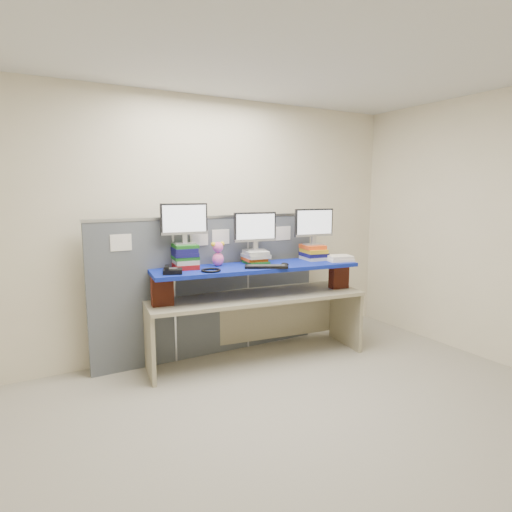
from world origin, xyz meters
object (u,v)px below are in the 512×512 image
desk (256,308)px  monitor_left (184,221)px  monitor_right (314,224)px  desk_phone (172,271)px  blue_board (256,267)px  keyboard (266,267)px  monitor_center (255,229)px

desk → monitor_left: 1.19m
monitor_right → desk_phone: 1.71m
desk → blue_board: (0.00, -0.00, 0.44)m
desk → keyboard: (0.02, -0.17, 0.47)m
monitor_center → monitor_right: bearing=-0.0°
desk → monitor_left: (-0.70, 0.21, 0.93)m
monitor_left → desk_phone: (-0.21, -0.21, -0.45)m
desk → desk_phone: desk_phone is taller
blue_board → monitor_left: 0.88m
monitor_left → monitor_center: bearing=0.0°
monitor_left → keyboard: 0.94m
desk → monitor_right: (0.76, 0.02, 0.86)m
monitor_right → blue_board: bearing=-171.1°
desk_phone → blue_board: bearing=19.8°
keyboard → desk_phone: size_ratio=2.05×
monitor_center → keyboard: size_ratio=1.04×
monitor_center → desk_phone: bearing=-166.1°
desk → monitor_right: bearing=8.9°
monitor_center → blue_board: bearing=-107.9°
blue_board → keyboard: bearing=-75.4°
desk → desk_phone: bearing=-172.8°
blue_board → keyboard: 0.18m
monitor_left → monitor_center: (0.75, -0.10, -0.10)m
monitor_center → monitor_left: bearing=-180.0°
monitor_left → blue_board: bearing=-9.3°
monitor_center → monitor_right: monitor_right is taller
keyboard → desk_phone: 0.95m
desk → desk_phone: (-0.91, 0.00, 0.49)m
keyboard → monitor_left: bearing=179.7°
blue_board → monitor_right: 0.87m
blue_board → monitor_left: size_ratio=4.62×
desk → keyboard: keyboard is taller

